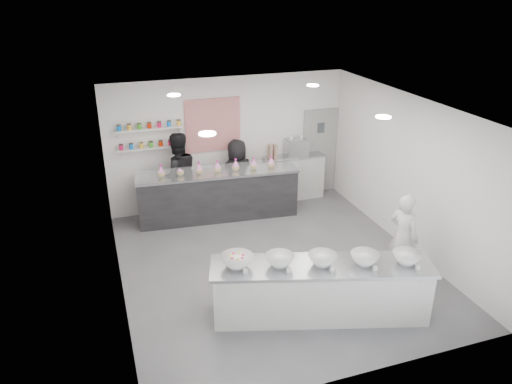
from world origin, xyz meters
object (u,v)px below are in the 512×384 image
back_bar (218,196)px  espresso_machine (296,148)px  prep_counter (320,290)px  espresso_ledge (293,177)px  staff_right (237,175)px  woman_prep (403,237)px  staff_left (178,176)px

back_bar → espresso_machine: 2.24m
prep_counter → espresso_ledge: bearing=89.3°
espresso_machine → staff_right: size_ratio=0.31×
back_bar → espresso_ledge: size_ratio=2.42×
prep_counter → back_bar: back_bar is taller
espresso_ledge → staff_right: size_ratio=0.87×
espresso_ledge → woman_prep: bearing=-83.1°
prep_counter → woman_prep: 1.97m
prep_counter → espresso_machine: bearing=88.7°
back_bar → espresso_ledge: (2.00, 0.51, -0.01)m
back_bar → espresso_ledge: 2.07m
espresso_ledge → staff_right: 1.50m
prep_counter → back_bar: size_ratio=0.97×
staff_right → prep_counter: bearing=85.0°
prep_counter → staff_right: (-0.08, 4.24, 0.37)m
espresso_ledge → espresso_machine: size_ratio=2.81×
woman_prep → staff_left: staff_left is taller
espresso_machine → staff_right: 1.58m
back_bar → staff_right: bearing=36.6°
back_bar → staff_right: 0.70m
back_bar → woman_prep: size_ratio=2.21×
woman_prep → staff_left: bearing=22.4°
espresso_ledge → staff_left: bearing=-176.3°
espresso_machine → woman_prep: (0.42, -3.84, -0.48)m
woman_prep → staff_right: staff_right is taller
espresso_machine → woman_prep: woman_prep is taller
woman_prep → staff_right: bearing=8.3°
espresso_ledge → espresso_machine: bearing=0.0°
prep_counter → staff_left: staff_left is taller
woman_prep → back_bar: bearing=17.0°
back_bar → staff_left: (-0.81, 0.33, 0.44)m
back_bar → staff_left: staff_left is taller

